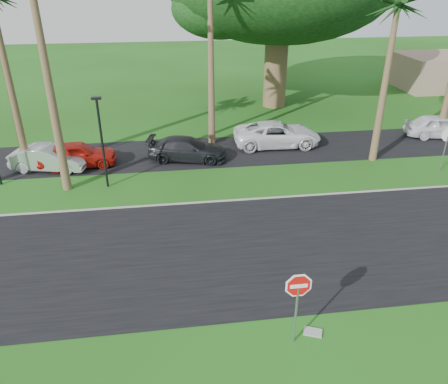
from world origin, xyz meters
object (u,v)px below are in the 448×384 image
Objects in this scene: car_silver at (49,158)px; car_minivan at (277,134)px; car_red at (77,155)px; car_pickup at (439,127)px; stop_sign_near at (298,295)px; car_dark at (187,149)px; stop_sign_far at (447,140)px.

car_silver is 0.77× the size of car_minivan.
car_pickup reaches higher than car_red.
stop_sign_near is at bearing 147.11° from car_pickup.
car_silver is (-9.82, 14.07, -1.09)m from stop_sign_near.
car_dark is at bearing 104.62° from car_pickup.
stop_sign_far is 21.57m from car_silver.
car_pickup is at bearing -72.90° from car_silver.
car_red is at bearing 103.42° from car_dark.
stop_sign_near is 17.19m from car_silver.
car_silver reaches higher than car_dark.
stop_sign_far reaches higher than car_pickup.
car_minivan reaches higher than car_dark.
car_minivan reaches higher than car_silver.
car_pickup is (14.45, 16.10, -1.04)m from stop_sign_near.
car_red is at bearing -9.48° from stop_sign_far.
stop_sign_far is (11.50, 11.00, 0.00)m from stop_sign_near.
car_minivan is at bearing -31.89° from stop_sign_far.
stop_sign_near is at bearing 169.46° from car_minivan.
car_dark is 1.06× the size of car_pickup.
car_silver is 13.45m from car_minivan.
car_red is 0.93× the size of car_dark.
car_dark is at bearing -93.96° from car_red.
stop_sign_near is at bearing -155.04° from car_red.
stop_sign_far is 0.62× the size of car_red.
car_red is 22.88m from car_pickup.
car_minivan reaches higher than car_red.
stop_sign_far is 14.20m from car_dark.
car_silver is 0.97× the size of car_pickup.
stop_sign_far is 0.58× the size of car_dark.
car_dark is (7.60, 0.39, -0.02)m from car_silver.
car_red is at bearing 99.78° from car_minivan.
stop_sign_far reaches higher than car_minivan.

